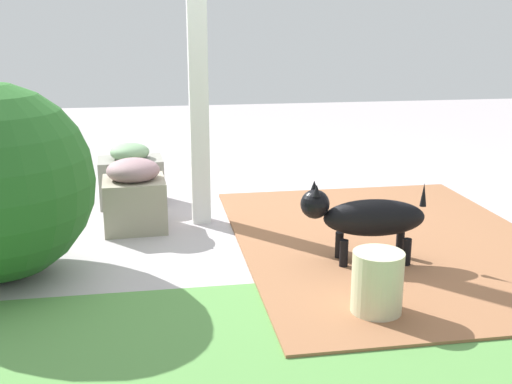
# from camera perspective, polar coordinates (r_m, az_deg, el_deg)

# --- Properties ---
(ground_plane) EXTENTS (12.00, 12.00, 0.00)m
(ground_plane) POSITION_cam_1_polar(r_m,az_deg,el_deg) (4.12, -0.93, -2.78)
(ground_plane) COLOR #A8A0A3
(brick_path) EXTENTS (1.80, 2.40, 0.02)m
(brick_path) POSITION_cam_1_polar(r_m,az_deg,el_deg) (3.83, 12.19, -4.46)
(brick_path) COLOR #905E3D
(brick_path) RESTS_ON ground
(porch_pillar) EXTENTS (0.12, 0.12, 2.19)m
(porch_pillar) POSITION_cam_1_polar(r_m,az_deg,el_deg) (3.96, -5.38, 12.56)
(porch_pillar) COLOR white
(porch_pillar) RESTS_ON ground
(stone_planter_nearest) EXTENTS (0.47, 0.35, 0.45)m
(stone_planter_nearest) POSITION_cam_1_polar(r_m,az_deg,el_deg) (4.57, -11.36, 1.38)
(stone_planter_nearest) COLOR gray
(stone_planter_nearest) RESTS_ON ground
(stone_planter_near) EXTENTS (0.40, 0.39, 0.46)m
(stone_planter_near) POSITION_cam_1_polar(r_m,az_deg,el_deg) (4.01, -11.06, -0.30)
(stone_planter_near) COLOR gray
(stone_planter_near) RESTS_ON ground
(dog) EXTENTS (0.68, 0.24, 0.47)m
(dog) POSITION_cam_1_polar(r_m,az_deg,el_deg) (3.39, 9.96, -2.27)
(dog) COLOR black
(dog) RESTS_ON ground
(ceramic_urn) EXTENTS (0.23, 0.23, 0.30)m
(ceramic_urn) POSITION_cam_1_polar(r_m,az_deg,el_deg) (2.86, 11.03, -8.25)
(ceramic_urn) COLOR beige
(ceramic_urn) RESTS_ON ground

